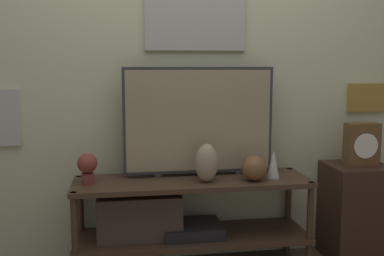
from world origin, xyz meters
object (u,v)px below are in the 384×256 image
at_px(vase_slim_bronze, 273,164).
at_px(mantel_clock, 362,145).
at_px(television, 199,121).
at_px(vase_round_glass, 254,168).
at_px(vase_urn_stoneware, 206,163).
at_px(decorative_bust, 87,166).

height_order(vase_slim_bronze, mantel_clock, mantel_clock).
bearing_deg(television, vase_round_glass, -30.02).
height_order(television, vase_urn_stoneware, television).
distance_m(vase_round_glass, decorative_bust, 1.00).
bearing_deg(vase_slim_bronze, decorative_bust, 178.10).
distance_m(vase_round_glass, mantel_clock, 0.76).
bearing_deg(television, vase_urn_stoneware, -83.44).
relative_size(vase_urn_stoneware, mantel_clock, 0.83).
relative_size(television, vase_slim_bronze, 5.30).
bearing_deg(mantel_clock, decorative_bust, -179.73).
bearing_deg(vase_round_glass, vase_urn_stoneware, 177.39).
relative_size(vase_urn_stoneware, decorative_bust, 1.28).
height_order(vase_round_glass, decorative_bust, decorative_bust).
distance_m(vase_urn_stoneware, mantel_clock, 1.05).
relative_size(vase_round_glass, vase_slim_bronze, 0.86).
bearing_deg(vase_urn_stoneware, decorative_bust, 174.45).
distance_m(television, decorative_bust, 0.73).
distance_m(television, vase_slim_bronze, 0.54).
height_order(vase_urn_stoneware, mantel_clock, mantel_clock).
distance_m(vase_urn_stoneware, vase_round_glass, 0.30).
xyz_separation_m(vase_round_glass, vase_slim_bronze, (0.14, 0.04, 0.01)).
relative_size(vase_slim_bronze, decorative_bust, 0.98).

